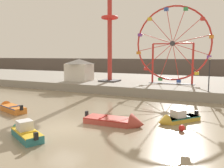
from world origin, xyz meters
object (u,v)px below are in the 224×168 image
(ferris_wheel_red_frame, at_px, (173,45))
(carnival_booth_white_ticket, at_px, (79,69))
(motorboat_mustard_yellow, at_px, (176,119))
(drop_tower_red_tower, at_px, (110,38))
(mooring_buoy_orange, at_px, (182,128))
(motorboat_faded_red, at_px, (120,122))
(motorboat_teal_painted, at_px, (24,131))
(motorboat_orange_hull, at_px, (10,108))
(promenade_lamp_near, at_px, (209,69))

(ferris_wheel_red_frame, relative_size, carnival_booth_white_ticket, 2.56)
(motorboat_mustard_yellow, xyz_separation_m, ferris_wheel_red_frame, (-3.68, 16.11, 6.48))
(drop_tower_red_tower, height_order, mooring_buoy_orange, drop_tower_red_tower)
(motorboat_faded_red, xyz_separation_m, carnival_booth_white_ticket, (-14.59, 16.39, 2.74))
(motorboat_mustard_yellow, distance_m, motorboat_faded_red, 4.45)
(motorboat_teal_painted, xyz_separation_m, drop_tower_red_tower, (-4.98, 22.60, 7.57))
(motorboat_faded_red, distance_m, mooring_buoy_orange, 4.51)
(mooring_buoy_orange, bearing_deg, motorboat_orange_hull, -176.83)
(motorboat_orange_hull, height_order, motorboat_faded_red, motorboat_faded_red)
(motorboat_faded_red, height_order, promenade_lamp_near, promenade_lamp_near)
(promenade_lamp_near, bearing_deg, motorboat_faded_red, -113.16)
(motorboat_mustard_yellow, relative_size, mooring_buoy_orange, 8.43)
(motorboat_teal_painted, bearing_deg, drop_tower_red_tower, -51.60)
(carnival_booth_white_ticket, bearing_deg, ferris_wheel_red_frame, 4.76)
(motorboat_mustard_yellow, distance_m, promenade_lamp_near, 10.78)
(motorboat_teal_painted, distance_m, drop_tower_red_tower, 24.35)
(motorboat_orange_hull, relative_size, motorboat_teal_painted, 1.11)
(motorboat_mustard_yellow, height_order, ferris_wheel_red_frame, ferris_wheel_red_frame)
(motorboat_orange_hull, distance_m, ferris_wheel_red_frame, 23.03)
(ferris_wheel_red_frame, bearing_deg, motorboat_mustard_yellow, -77.13)
(promenade_lamp_near, bearing_deg, carnival_booth_white_ticket, 169.25)
(motorboat_mustard_yellow, relative_size, motorboat_teal_painted, 0.96)
(motorboat_faded_red, xyz_separation_m, drop_tower_red_tower, (-9.56, 17.51, 7.67))
(motorboat_orange_hull, relative_size, mooring_buoy_orange, 9.79)
(motorboat_mustard_yellow, bearing_deg, promenade_lamp_near, -152.60)
(motorboat_faded_red, bearing_deg, motorboat_teal_painted, -134.70)
(motorboat_mustard_yellow, relative_size, promenade_lamp_near, 0.94)
(drop_tower_red_tower, bearing_deg, motorboat_faded_red, -61.38)
(motorboat_teal_painted, xyz_separation_m, ferris_wheel_red_frame, (4.55, 23.73, 6.41))
(motorboat_orange_hull, relative_size, ferris_wheel_red_frame, 0.39)
(motorboat_faded_red, bearing_deg, promenade_lamp_near, 64.09)
(motorboat_teal_painted, height_order, carnival_booth_white_ticket, carnival_booth_white_ticket)
(drop_tower_red_tower, distance_m, carnival_booth_white_ticket, 7.13)
(motorboat_orange_hull, distance_m, mooring_buoy_orange, 15.82)
(motorboat_orange_hull, height_order, promenade_lamp_near, promenade_lamp_near)
(motorboat_teal_painted, bearing_deg, carnival_booth_white_ticket, -39.04)
(motorboat_teal_painted, height_order, drop_tower_red_tower, drop_tower_red_tower)
(motorboat_teal_painted, relative_size, promenade_lamp_near, 0.98)
(motorboat_orange_hull, height_order, drop_tower_red_tower, drop_tower_red_tower)
(motorboat_mustard_yellow, distance_m, motorboat_orange_hull, 15.25)
(motorboat_teal_painted, bearing_deg, motorboat_faded_red, -105.98)
(motorboat_mustard_yellow, height_order, carnival_booth_white_ticket, carnival_booth_white_ticket)
(ferris_wheel_red_frame, bearing_deg, motorboat_orange_hull, -120.74)
(motorboat_teal_painted, relative_size, ferris_wheel_red_frame, 0.35)
(motorboat_teal_painted, xyz_separation_m, carnival_booth_white_ticket, (-10.02, 21.48, 2.64))
(motorboat_mustard_yellow, xyz_separation_m, motorboat_orange_hull, (-14.98, -2.88, 0.01))
(motorboat_teal_painted, relative_size, carnival_booth_white_ticket, 0.89)
(ferris_wheel_red_frame, height_order, carnival_booth_white_ticket, ferris_wheel_red_frame)
(ferris_wheel_red_frame, height_order, drop_tower_red_tower, drop_tower_red_tower)
(motorboat_faded_red, relative_size, mooring_buoy_orange, 11.15)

